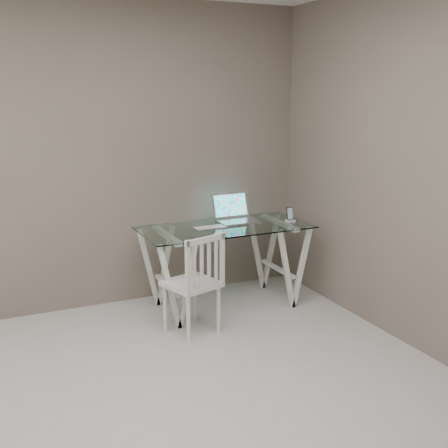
{
  "coord_description": "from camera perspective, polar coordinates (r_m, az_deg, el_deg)",
  "views": [
    {
      "loc": [
        -0.98,
        -2.63,
        1.92
      ],
      "look_at": [
        0.9,
        1.43,
        0.85
      ],
      "focal_mm": 45.0,
      "sensor_mm": 36.0,
      "label": 1
    }
  ],
  "objects": [
    {
      "name": "keyboard",
      "position": [
        4.91,
        -1.44,
        -0.35
      ],
      "size": [
        0.29,
        0.12,
        0.01
      ],
      "primitive_type": "cube",
      "color": "silver",
      "rests_on": "desk"
    },
    {
      "name": "laptop",
      "position": [
        5.17,
        1.09,
        0.98
      ],
      "size": [
        0.36,
        0.33,
        0.24
      ],
      "color": "#BABABE",
      "rests_on": "desk"
    },
    {
      "name": "desk",
      "position": [
        5.05,
        0.12,
        -4.26
      ],
      "size": [
        1.5,
        0.7,
        0.75
      ],
      "color": "silver",
      "rests_on": "ground"
    },
    {
      "name": "phone_dock",
      "position": [
        5.18,
        6.72,
        0.66
      ],
      "size": [
        0.07,
        0.07,
        0.13
      ],
      "color": "white",
      "rests_on": "desk"
    },
    {
      "name": "mouse",
      "position": [
        4.63,
        -0.33,
        -0.99
      ],
      "size": [
        0.12,
        0.07,
        0.04
      ],
      "primitive_type": "ellipsoid",
      "color": "white",
      "rests_on": "desk"
    },
    {
      "name": "chair",
      "position": [
        4.46,
        -2.78,
        -5.68
      ],
      "size": [
        0.48,
        0.48,
        0.84
      ],
      "rotation": [
        0.0,
        0.0,
        0.29
      ],
      "color": "silver",
      "rests_on": "ground"
    },
    {
      "name": "room",
      "position": [
        2.82,
        -5.75,
        9.2
      ],
      "size": [
        4.5,
        4.52,
        2.71
      ],
      "color": "#B1AEAA",
      "rests_on": "ground"
    }
  ]
}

